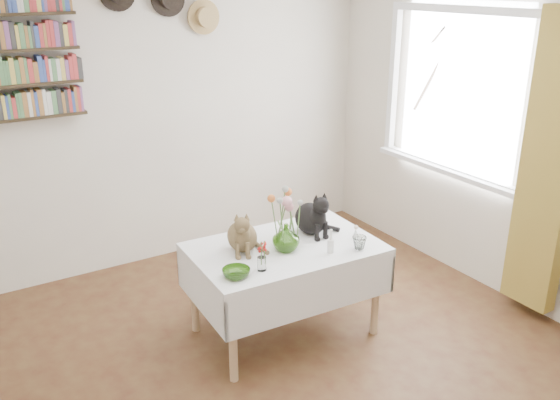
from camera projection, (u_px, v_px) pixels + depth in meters
room at (309, 199)px, 3.16m from camera, size 4.08×4.58×2.58m
window at (456, 106)px, 4.71m from camera, size 0.12×1.52×1.32m
curtain at (549, 166)px, 4.03m from camera, size 0.12×0.38×2.10m
dining_table at (285, 268)px, 4.03m from camera, size 1.28×0.86×0.67m
tabby_cat at (242, 229)px, 3.86m from camera, size 0.30×0.32×0.31m
black_cat at (311, 211)px, 4.12m from camera, size 0.23×0.29×0.33m
flower_vase at (286, 237)px, 3.88m from camera, size 0.24×0.24×0.19m
green_bowl at (236, 273)px, 3.55m from camera, size 0.19×0.19×0.05m
drinking_glass at (359, 243)px, 3.91m from camera, size 0.10×0.10×0.09m
candlestick at (331, 245)px, 3.86m from camera, size 0.05×0.05×0.16m
berry_jar at (262, 256)px, 3.61m from camera, size 0.06×0.06×0.22m
porcelain_figurine at (356, 233)px, 4.08m from camera, size 0.05×0.05×0.10m
flower_bouquet at (285, 202)px, 3.80m from camera, size 0.17×0.13×0.39m
bookshelf_unit at (5, 56)px, 4.12m from camera, size 1.00×0.16×0.91m
wall_hats at (165, 3)px, 4.63m from camera, size 0.98×0.09×0.48m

